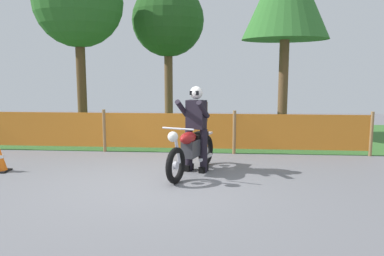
{
  "coord_description": "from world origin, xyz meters",
  "views": [
    {
      "loc": [
        1.31,
        -6.67,
        1.98
      ],
      "look_at": [
        0.73,
        0.62,
        0.9
      ],
      "focal_mm": 36.14,
      "sensor_mm": 36.0,
      "label": 1
    }
  ],
  "objects": [
    {
      "name": "tree_leftmost",
      "position": [
        -2.91,
        4.65,
        3.93
      ],
      "size": [
        2.6,
        2.6,
        5.26
      ],
      "color": "brown",
      "rests_on": "ground"
    },
    {
      "name": "barrier_fence",
      "position": [
        0.0,
        2.54,
        0.54
      ],
      "size": [
        9.66,
        0.08,
        1.05
      ],
      "color": "olive",
      "rests_on": "ground"
    },
    {
      "name": "tree_near_left",
      "position": [
        -0.53,
        6.42,
        3.61
      ],
      "size": [
        2.39,
        2.39,
        4.84
      ],
      "color": "brown",
      "rests_on": "ground"
    },
    {
      "name": "ground",
      "position": [
        0.0,
        0.0,
        -0.01
      ],
      "size": [
        24.0,
        24.0,
        0.02
      ],
      "primitive_type": "cube",
      "color": "slate"
    },
    {
      "name": "rider_lead",
      "position": [
        0.8,
        0.83,
        0.95
      ],
      "size": [
        0.67,
        0.77,
        1.69
      ],
      "rotation": [
        0.0,
        0.0,
        -1.91
      ],
      "color": "black",
      "rests_on": "ground"
    },
    {
      "name": "grass_verge",
      "position": [
        0.0,
        5.26,
        0.01
      ],
      "size": [
        24.0,
        5.42,
        0.01
      ],
      "primitive_type": "cube",
      "color": "#386B2D",
      "rests_on": "ground"
    },
    {
      "name": "traffic_cone",
      "position": [
        -3.09,
        0.48,
        0.26
      ],
      "size": [
        0.32,
        0.32,
        0.53
      ],
      "color": "black",
      "rests_on": "ground"
    },
    {
      "name": "motorcycle_lead",
      "position": [
        0.73,
        0.61,
        0.48
      ],
      "size": [
        0.9,
        2.0,
        0.99
      ],
      "rotation": [
        0.0,
        0.0,
        -1.91
      ],
      "color": "black",
      "rests_on": "ground"
    }
  ]
}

